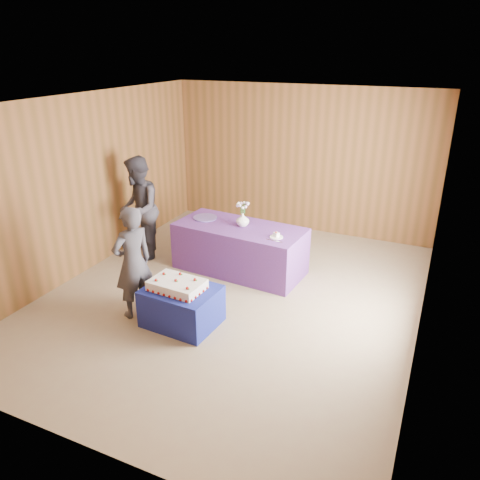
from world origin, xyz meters
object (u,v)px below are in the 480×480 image
Objects in this scene: serving_table at (240,249)px; sheet_cake at (177,285)px; cake_table at (182,306)px; guest_left at (133,263)px; vase at (243,220)px; guest_right at (139,209)px.

serving_table is 1.74m from sheet_cake.
cake_table is 0.60× the size of guest_left.
guest_right reaches higher than vase.
vase is at bearing 90.42° from sheet_cake.
vase is 1.94m from guest_left.
serving_table is 1.93m from guest_left.
guest_right reaches higher than sheet_cake.
sheet_cake is 0.42× the size of guest_right.
vase is at bearing 50.77° from serving_table.
cake_table is 0.84m from guest_left.
sheet_cake reaches higher than cake_table.
vase reaches higher than cake_table.
cake_table is 1.25× the size of sheet_cake.
cake_table is at bearing 16.62° from guest_right.
cake_table is 1.71m from serving_table.
guest_right is (-0.99, 1.52, 0.11)m from guest_left.
serving_table is at bearing -178.70° from guest_left.
guest_left is at bearing -107.24° from serving_table.
sheet_cake is 3.47× the size of vase.
vase is at bearing -179.25° from guest_left.
cake_table is 1.85m from vase.
vase is at bearing 66.97° from guest_right.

